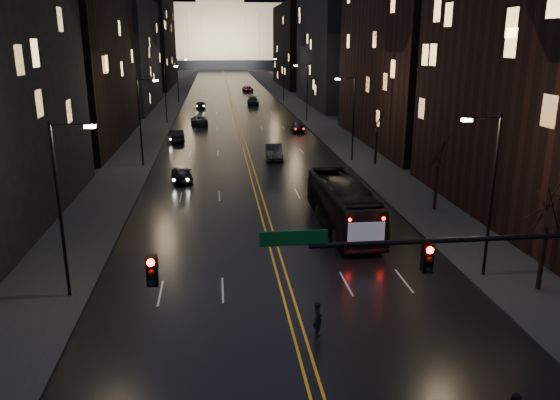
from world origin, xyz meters
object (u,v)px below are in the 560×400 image
object	(u,v)px
bus	(343,205)
pedestrian_a	(318,318)
traffic_signal	(494,268)
oncoming_car_a	(182,174)
oncoming_car_b	(176,136)
receding_car_a	(274,152)

from	to	relation	value
bus	pedestrian_a	distance (m)	14.68
traffic_signal	bus	xyz separation A→B (m)	(-0.76, 19.01, -3.47)
oncoming_car_a	oncoming_car_b	bearing A→B (deg)	-92.75
bus	pedestrian_a	size ratio (longest dim) A/B	7.24
traffic_signal	oncoming_car_a	distance (m)	35.83
traffic_signal	oncoming_car_a	world-z (taller)	traffic_signal
traffic_signal	pedestrian_a	size ratio (longest dim) A/B	10.67
traffic_signal	receding_car_a	bearing A→B (deg)	94.24
bus	pedestrian_a	xyz separation A→B (m)	(-4.33, -14.01, -0.82)
bus	receding_car_a	distance (m)	23.30
receding_car_a	pedestrian_a	size ratio (longest dim) A/B	3.08
oncoming_car_b	receding_car_a	size ratio (longest dim) A/B	0.95
bus	oncoming_car_a	world-z (taller)	bus
traffic_signal	receding_car_a	xyz separation A→B (m)	(-3.12, 42.18, -4.28)
traffic_signal	pedestrian_a	distance (m)	8.33
pedestrian_a	oncoming_car_a	bearing A→B (deg)	4.48
oncoming_car_a	pedestrian_a	size ratio (longest dim) A/B	2.73
bus	oncoming_car_b	bearing A→B (deg)	109.75
traffic_signal	receding_car_a	size ratio (longest dim) A/B	3.46
oncoming_car_b	pedestrian_a	size ratio (longest dim) A/B	2.93
oncoming_car_b	receding_car_a	xyz separation A→B (m)	(11.28, -12.03, 0.04)
traffic_signal	oncoming_car_b	distance (m)	56.26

